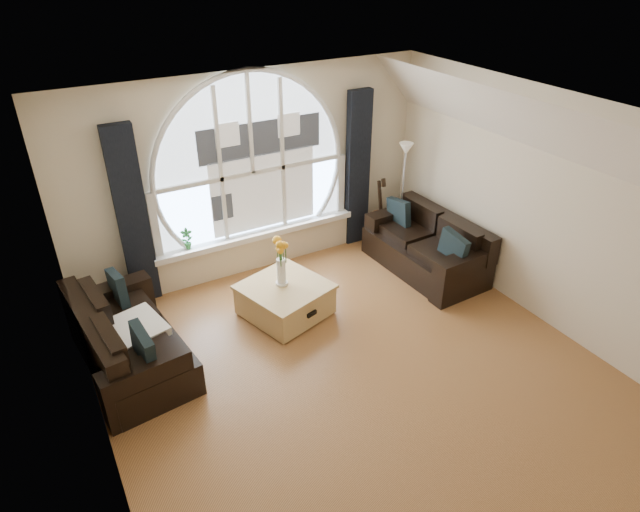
# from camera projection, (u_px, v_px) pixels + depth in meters

# --- Properties ---
(ground) EXTENTS (5.00, 5.50, 0.01)m
(ground) POSITION_uv_depth(u_px,v_px,m) (361.00, 378.00, 5.80)
(ground) COLOR brown
(ground) RESTS_ON ground
(ceiling) EXTENTS (5.00, 5.50, 0.01)m
(ceiling) POSITION_uv_depth(u_px,v_px,m) (374.00, 130.00, 4.43)
(ceiling) COLOR silver
(ceiling) RESTS_ON ground
(wall_back) EXTENTS (5.00, 0.01, 2.70)m
(wall_back) POSITION_uv_depth(u_px,v_px,m) (251.00, 175.00, 7.18)
(wall_back) COLOR beige
(wall_back) RESTS_ON ground
(wall_front) EXTENTS (5.00, 0.01, 2.70)m
(wall_front) POSITION_uv_depth(u_px,v_px,m) (640.00, 496.00, 3.05)
(wall_front) COLOR beige
(wall_front) RESTS_ON ground
(wall_left) EXTENTS (0.01, 5.50, 2.70)m
(wall_left) POSITION_uv_depth(u_px,v_px,m) (87.00, 357.00, 4.06)
(wall_left) COLOR beige
(wall_left) RESTS_ON ground
(wall_right) EXTENTS (0.01, 5.50, 2.70)m
(wall_right) POSITION_uv_depth(u_px,v_px,m) (551.00, 213.00, 6.17)
(wall_right) COLOR beige
(wall_right) RESTS_ON ground
(attic_slope) EXTENTS (0.92, 5.50, 0.72)m
(attic_slope) POSITION_uv_depth(u_px,v_px,m) (552.00, 131.00, 5.54)
(attic_slope) COLOR silver
(attic_slope) RESTS_ON ground
(arched_window) EXTENTS (2.60, 0.06, 2.15)m
(arched_window) POSITION_uv_depth(u_px,v_px,m) (251.00, 156.00, 7.02)
(arched_window) COLOR silver
(arched_window) RESTS_ON wall_back
(window_sill) EXTENTS (2.90, 0.22, 0.08)m
(window_sill) POSITION_uv_depth(u_px,v_px,m) (258.00, 234.00, 7.53)
(window_sill) COLOR white
(window_sill) RESTS_ON wall_back
(window_frame) EXTENTS (2.76, 0.08, 2.15)m
(window_frame) POSITION_uv_depth(u_px,v_px,m) (252.00, 156.00, 7.00)
(window_frame) COLOR white
(window_frame) RESTS_ON wall_back
(neighbor_house) EXTENTS (1.70, 0.02, 1.50)m
(neighbor_house) POSITION_uv_depth(u_px,v_px,m) (262.00, 163.00, 7.14)
(neighbor_house) COLOR silver
(neighbor_house) RESTS_ON wall_back
(curtain_left) EXTENTS (0.35, 0.12, 2.30)m
(curtain_left) POSITION_uv_depth(u_px,v_px,m) (133.00, 218.00, 6.52)
(curtain_left) COLOR black
(curtain_left) RESTS_ON ground
(curtain_right) EXTENTS (0.35, 0.12, 2.30)m
(curtain_right) POSITION_uv_depth(u_px,v_px,m) (358.00, 170.00, 7.87)
(curtain_right) COLOR black
(curtain_right) RESTS_ON ground
(sofa_left) EXTENTS (1.08, 1.84, 0.78)m
(sofa_left) POSITION_uv_depth(u_px,v_px,m) (129.00, 335.00, 5.79)
(sofa_left) COLOR black
(sofa_left) RESTS_ON ground
(sofa_right) EXTENTS (0.95, 1.79, 0.78)m
(sofa_right) POSITION_uv_depth(u_px,v_px,m) (426.00, 244.00, 7.51)
(sofa_right) COLOR black
(sofa_right) RESTS_ON ground
(coffee_chest) EXTENTS (1.16, 1.16, 0.46)m
(coffee_chest) POSITION_uv_depth(u_px,v_px,m) (285.00, 298.00, 6.68)
(coffee_chest) COLOR tan
(coffee_chest) RESTS_ON ground
(throw_blanket) EXTENTS (0.67, 0.67, 0.10)m
(throw_blanket) POSITION_uv_depth(u_px,v_px,m) (135.00, 329.00, 5.73)
(throw_blanket) COLOR silver
(throw_blanket) RESTS_ON sofa_left
(vase_flowers) EXTENTS (0.24, 0.24, 0.70)m
(vase_flowers) POSITION_uv_depth(u_px,v_px,m) (281.00, 256.00, 6.42)
(vase_flowers) COLOR white
(vase_flowers) RESTS_ON coffee_chest
(floor_lamp) EXTENTS (0.24, 0.24, 1.60)m
(floor_lamp) POSITION_uv_depth(u_px,v_px,m) (402.00, 196.00, 7.93)
(floor_lamp) COLOR #B2B2B2
(floor_lamp) RESTS_ON ground
(guitar) EXTENTS (0.36, 0.24, 1.06)m
(guitar) POSITION_uv_depth(u_px,v_px,m) (377.00, 209.00, 8.17)
(guitar) COLOR brown
(guitar) RESTS_ON ground
(potted_plant) EXTENTS (0.17, 0.13, 0.29)m
(potted_plant) POSITION_uv_depth(u_px,v_px,m) (187.00, 239.00, 7.02)
(potted_plant) COLOR #1E6023
(potted_plant) RESTS_ON window_sill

